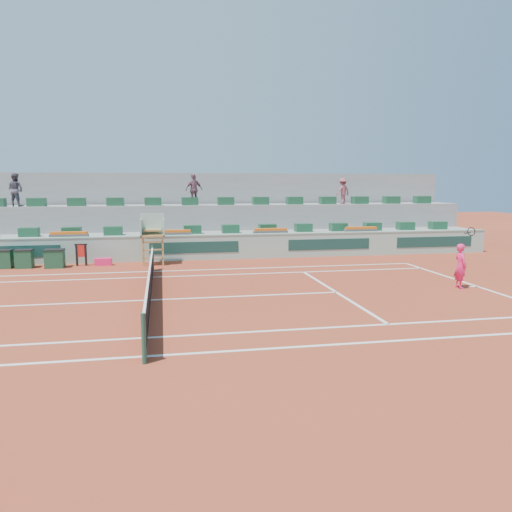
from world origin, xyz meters
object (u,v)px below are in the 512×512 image
(umpire_chair, at_px, (153,232))
(drink_cooler_a, at_px, (55,258))
(player_bag, at_px, (103,262))
(tennis_player, at_px, (460,266))

(umpire_chair, bearing_deg, drink_cooler_a, -178.30)
(umpire_chair, distance_m, drink_cooler_a, 4.53)
(player_bag, relative_size, tennis_player, 0.34)
(drink_cooler_a, distance_m, tennis_player, 17.19)
(umpire_chair, relative_size, tennis_player, 1.05)
(player_bag, distance_m, drink_cooler_a, 2.12)
(player_bag, bearing_deg, umpire_chair, -2.48)
(umpire_chair, bearing_deg, tennis_player, -34.53)
(umpire_chair, distance_m, tennis_player, 13.47)
(drink_cooler_a, relative_size, tennis_player, 0.37)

